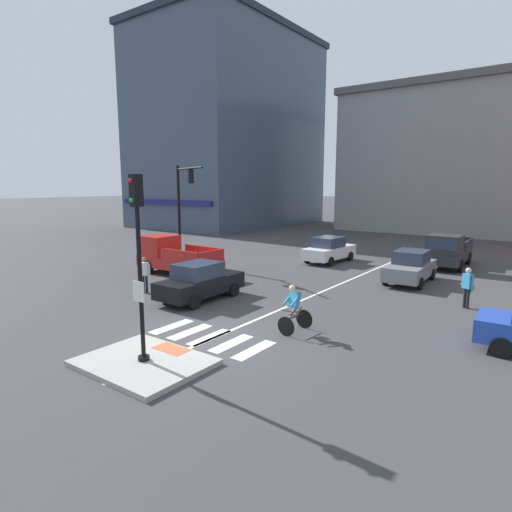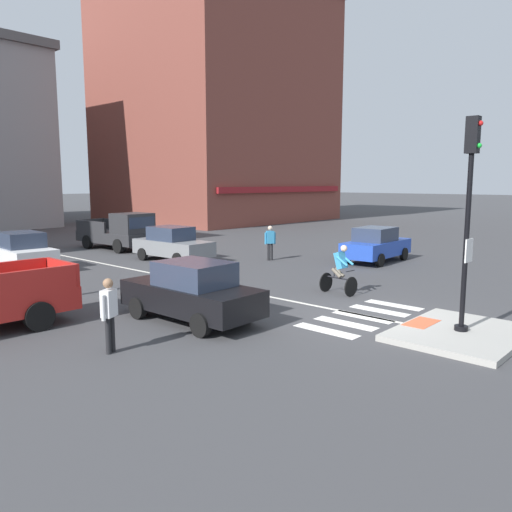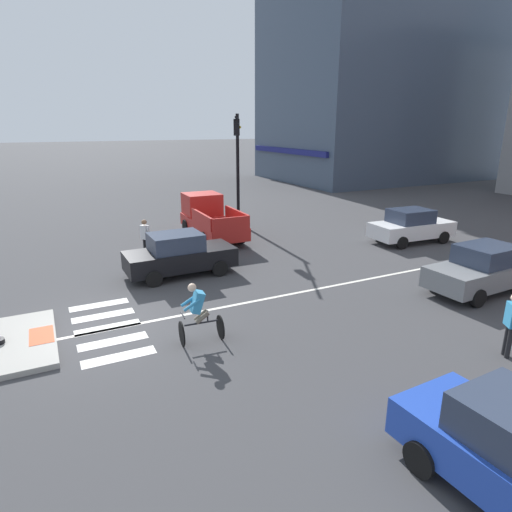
% 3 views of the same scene
% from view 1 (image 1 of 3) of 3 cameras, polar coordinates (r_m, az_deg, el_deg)
% --- Properties ---
extents(ground_plane, '(300.00, 300.00, 0.00)m').
position_cam_1_polar(ground_plane, '(14.29, -6.40, -10.84)').
color(ground_plane, '#3D3D3F').
extents(traffic_island, '(3.48, 2.71, 0.15)m').
position_cam_1_polar(traffic_island, '(12.62, -14.71, -13.58)').
color(traffic_island, '#A3A099').
rests_on(traffic_island, ground).
extents(tactile_pad_front, '(1.10, 0.60, 0.01)m').
position_cam_1_polar(tactile_pad_front, '(13.19, -11.26, -12.04)').
color(tactile_pad_front, '#DB5B38').
rests_on(tactile_pad_front, traffic_island).
extents(signal_pole, '(0.44, 0.38, 5.08)m').
position_cam_1_polar(signal_pole, '(11.76, -15.38, 0.56)').
color(signal_pole, black).
rests_on(signal_pole, traffic_island).
extents(crosswalk_stripe_a, '(0.44, 1.80, 0.01)m').
position_cam_1_polar(crosswalk_stripe_a, '(15.57, -11.17, -9.21)').
color(crosswalk_stripe_a, silver).
rests_on(crosswalk_stripe_a, ground).
extents(crosswalk_stripe_b, '(0.44, 1.80, 0.01)m').
position_cam_1_polar(crosswalk_stripe_b, '(14.95, -8.77, -9.95)').
color(crosswalk_stripe_b, silver).
rests_on(crosswalk_stripe_b, ground).
extents(crosswalk_stripe_c, '(0.44, 1.80, 0.01)m').
position_cam_1_polar(crosswalk_stripe_c, '(14.35, -6.16, -10.73)').
color(crosswalk_stripe_c, silver).
rests_on(crosswalk_stripe_c, ground).
extents(crosswalk_stripe_d, '(0.44, 1.80, 0.01)m').
position_cam_1_polar(crosswalk_stripe_d, '(13.79, -3.32, -11.56)').
color(crosswalk_stripe_d, silver).
rests_on(crosswalk_stripe_d, ground).
extents(crosswalk_stripe_e, '(0.44, 1.80, 0.01)m').
position_cam_1_polar(crosswalk_stripe_e, '(13.26, -0.22, -12.42)').
color(crosswalk_stripe_e, silver).
rests_on(crosswalk_stripe_e, ground).
extents(lane_centre_line, '(0.14, 28.00, 0.01)m').
position_cam_1_polar(lane_centre_line, '(22.31, 11.58, -3.49)').
color(lane_centre_line, silver).
rests_on(lane_centre_line, ground).
extents(traffic_light_mast, '(3.84, 1.88, 6.11)m').
position_cam_1_polar(traffic_light_mast, '(26.60, -9.73, 7.32)').
color(traffic_light_mast, black).
rests_on(traffic_light_mast, ground).
extents(building_corner_left, '(20.81, 22.31, 14.92)m').
position_cam_1_polar(building_corner_left, '(55.16, 25.40, 11.28)').
color(building_corner_left, gray).
rests_on(building_corner_left, ground).
extents(building_corner_right, '(15.16, 21.81, 22.62)m').
position_cam_1_polar(building_corner_right, '(54.16, -3.53, 16.30)').
color(building_corner_right, '#3D4C60').
rests_on(building_corner_right, ground).
extents(car_black_westbound_near, '(1.90, 4.13, 1.64)m').
position_cam_1_polar(car_black_westbound_near, '(18.66, -7.50, -3.39)').
color(car_black_westbound_near, black).
rests_on(car_black_westbound_near, ground).
extents(car_grey_eastbound_far, '(1.96, 4.16, 1.64)m').
position_cam_1_polar(car_grey_eastbound_far, '(23.13, 19.89, -1.36)').
color(car_grey_eastbound_far, slate).
rests_on(car_grey_eastbound_far, ground).
extents(car_white_westbound_distant, '(2.03, 4.19, 1.64)m').
position_cam_1_polar(car_white_westbound_distant, '(27.84, 9.72, 0.84)').
color(car_white_westbound_distant, white).
rests_on(car_white_westbound_distant, ground).
extents(pickup_truck_charcoal_eastbound_distant, '(2.20, 5.17, 2.08)m').
position_cam_1_polar(pickup_truck_charcoal_eastbound_distant, '(28.07, 24.19, 0.55)').
color(pickup_truck_charcoal_eastbound_distant, '#2D2D30').
rests_on(pickup_truck_charcoal_eastbound_distant, ground).
extents(pickup_truck_red_cross_left, '(5.14, 2.15, 2.08)m').
position_cam_1_polar(pickup_truck_red_cross_left, '(24.33, -11.00, -0.05)').
color(pickup_truck_red_cross_left, red).
rests_on(pickup_truck_red_cross_left, ground).
extents(cyclist, '(0.75, 1.14, 1.68)m').
position_cam_1_polar(cyclist, '(14.51, 5.15, -6.87)').
color(cyclist, black).
rests_on(cyclist, ground).
extents(pedestrian_at_curb_left, '(0.50, 0.36, 1.67)m').
position_cam_1_polar(pedestrian_at_curb_left, '(20.31, -14.65, -2.07)').
color(pedestrian_at_curb_left, black).
rests_on(pedestrian_at_curb_left, ground).
extents(pedestrian_waiting_far_side, '(0.48, 0.38, 1.67)m').
position_cam_1_polar(pedestrian_waiting_far_side, '(19.19, 26.37, -3.43)').
color(pedestrian_waiting_far_side, black).
rests_on(pedestrian_waiting_far_side, ground).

